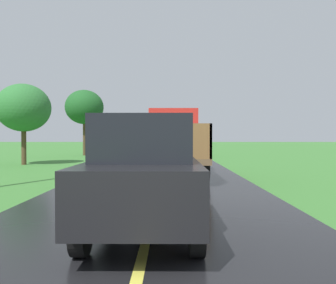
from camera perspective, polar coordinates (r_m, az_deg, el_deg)
banana_truck_near at (r=14.12m, az=0.92°, el=0.12°), size 2.38×5.82×2.80m
banana_truck_far at (r=29.73m, az=0.46°, el=0.54°), size 2.38×5.81×2.80m
roadside_tree_near_left at (r=21.74m, az=-23.27°, el=5.31°), size 3.13×3.13×4.78m
roadside_tree_mid_right at (r=30.76m, az=-13.98°, el=5.73°), size 3.35×3.35×5.78m
following_car at (r=5.72m, az=-3.83°, el=-5.16°), size 1.74×4.10×1.92m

